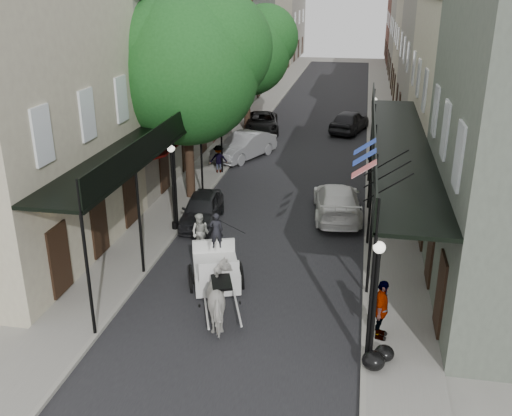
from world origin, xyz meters
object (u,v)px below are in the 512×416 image
at_px(lamppost_right_far, 372,128).
at_px(carriage, 215,250).
at_px(car_left_near, 202,209).
at_px(car_right_near, 337,201).
at_px(lamppost_right_near, 374,303).
at_px(lamppost_left, 173,186).
at_px(pedestrian_sidewalk_left, 218,159).
at_px(pedestrian_walking, 200,233).
at_px(tree_near, 195,64).
at_px(horse, 222,297).
at_px(car_left_mid, 244,146).
at_px(pedestrian_sidewalk_right, 381,310).
at_px(tree_far, 252,48).
at_px(car_left_far, 262,123).
at_px(car_right_far, 350,121).

relative_size(lamppost_right_far, carriage, 1.24).
height_order(car_left_near, car_right_near, car_right_near).
bearing_deg(lamppost_right_near, lamppost_left, 135.71).
relative_size(lamppost_right_near, carriage, 1.24).
bearing_deg(lamppost_left, pedestrian_sidewalk_left, 90.72).
height_order(lamppost_right_near, pedestrian_walking, lamppost_right_near).
bearing_deg(tree_near, car_left_near, -72.34).
xyz_separation_m(horse, car_left_mid, (-3.01, 17.83, -0.11)).
bearing_deg(carriage, car_left_mid, 78.82).
distance_m(lamppost_right_near, pedestrian_sidewalk_right, 1.71).
distance_m(tree_near, pedestrian_sidewalk_left, 6.78).
xyz_separation_m(tree_far, carriage, (2.92, -22.08, -4.67)).
bearing_deg(car_left_mid, lamppost_right_far, 29.87).
height_order(tree_near, horse, tree_near).
distance_m(lamppost_right_near, pedestrian_walking, 9.19).
distance_m(carriage, car_left_mid, 15.34).
relative_size(lamppost_left, pedestrian_walking, 2.34).
relative_size(horse, pedestrian_sidewalk_right, 1.14).
height_order(tree_near, tree_far, tree_near).
relative_size(tree_far, car_right_near, 1.71).
xyz_separation_m(pedestrian_walking, car_left_mid, (-0.94, 13.01, -0.01)).
bearing_deg(pedestrian_sidewalk_right, pedestrian_sidewalk_left, 38.67).
bearing_deg(lamppost_right_far, lamppost_left, -124.35).
distance_m(tree_far, car_left_near, 17.93).
bearing_deg(car_right_near, pedestrian_sidewalk_right, 94.35).
bearing_deg(tree_far, tree_near, -89.81).
distance_m(horse, car_right_near, 10.01).
xyz_separation_m(lamppost_right_far, car_left_far, (-7.64, 6.00, -1.35)).
xyz_separation_m(tree_near, pedestrian_sidewalk_right, (8.58, -10.81, -5.43)).
bearing_deg(tree_near, lamppost_right_near, -55.73).
distance_m(tree_near, car_left_mid, 9.15).
bearing_deg(pedestrian_sidewalk_right, car_right_far, 12.24).
bearing_deg(pedestrian_sidewalk_left, horse, 86.94).
bearing_deg(tree_far, car_left_far, -14.18).
distance_m(tree_far, car_right_far, 8.56).
relative_size(carriage, car_left_mid, 0.63).
xyz_separation_m(tree_near, car_left_mid, (0.77, 7.11, -5.70)).
relative_size(lamppost_left, car_left_near, 0.95).
bearing_deg(carriage, pedestrian_sidewalk_left, 84.53).
bearing_deg(pedestrian_walking, pedestrian_sidewalk_right, -20.19).
height_order(carriage, car_right_near, carriage).
xyz_separation_m(lamppost_left, car_left_mid, (0.68, 11.29, -1.26)).
height_order(horse, pedestrian_walking, horse).
bearing_deg(carriage, lamppost_right_near, -56.13).
bearing_deg(lamppost_left, tree_far, 90.46).
bearing_deg(pedestrian_sidewalk_right, tree_far, 27.47).
relative_size(lamppost_right_far, horse, 1.75).
height_order(car_left_mid, car_right_near, car_left_mid).
xyz_separation_m(car_left_near, car_left_far, (-0.34, 16.96, 0.03)).
relative_size(lamppost_right_near, car_left_far, 0.74).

